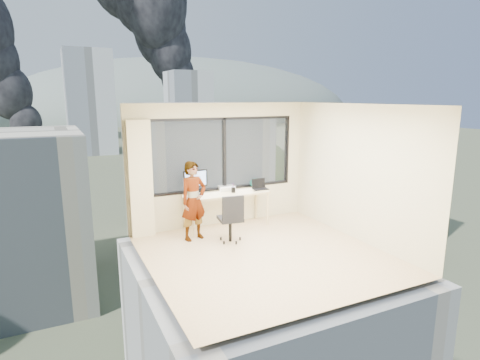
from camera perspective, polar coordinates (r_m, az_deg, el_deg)
floor at (r=7.10m, az=3.55°, el=-10.65°), size 4.00×4.00×0.01m
ceiling at (r=6.55m, az=3.85°, el=10.83°), size 4.00×4.00×0.01m
wall_front at (r=5.11m, az=14.75°, el=-4.64°), size 4.00×0.01×2.60m
wall_left at (r=6.01m, az=-13.20°, el=-2.09°), size 0.01×4.00×2.60m
wall_right at (r=7.86m, az=16.52°, el=1.01°), size 0.01×4.00×2.60m
window_wall at (r=8.46m, az=-2.63°, el=3.78°), size 3.30×0.16×1.55m
curtain at (r=7.89m, az=-14.16°, el=0.07°), size 0.45×0.14×2.30m
desk at (r=8.38m, az=-1.96°, el=-4.35°), size 1.80×0.60×0.75m
chair at (r=7.53m, az=-1.43°, el=-5.40°), size 0.55×0.55×0.96m
person at (r=7.62m, az=-6.72°, el=-3.00°), size 0.64×0.51×1.54m
monitor at (r=8.13m, az=-6.46°, el=-0.30°), size 0.53×0.14×0.52m
game_console at (r=8.53m, az=-1.96°, el=-1.16°), size 0.37×0.33×0.08m
laptop at (r=8.57m, az=3.00°, el=-0.68°), size 0.33×0.35×0.20m
cellphone at (r=8.44m, az=2.32°, el=-1.56°), size 0.10×0.05×0.01m
pen_cup at (r=8.30m, az=-0.97°, el=-1.43°), size 0.10×0.10×0.11m
handbag at (r=8.81m, az=2.16°, el=-0.37°), size 0.27×0.16×0.19m
exterior_ground at (r=126.86m, az=-23.97°, el=3.35°), size 400.00×400.00×0.04m
near_bldg_b at (r=47.10m, az=-6.31°, el=1.21°), size 14.00×13.00×16.00m
near_bldg_c at (r=48.75m, az=18.40°, el=-2.59°), size 12.00×10.00×10.00m
far_tower_b at (r=126.22m, az=-20.88°, el=10.41°), size 13.00×13.00×30.00m
far_tower_c at (r=153.52m, az=-7.43°, el=10.47°), size 15.00×15.00×26.00m
hill_b at (r=342.08m, az=-8.13°, el=9.04°), size 300.00×220.00×96.00m
tree_b at (r=27.63m, az=-8.04°, el=-14.43°), size 7.60×7.60×9.00m
tree_c at (r=53.50m, az=3.19°, el=-0.72°), size 8.40×8.40×10.00m
smoke_plume_b at (r=186.69m, az=-7.66°, el=19.33°), size 30.00×18.00×70.00m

